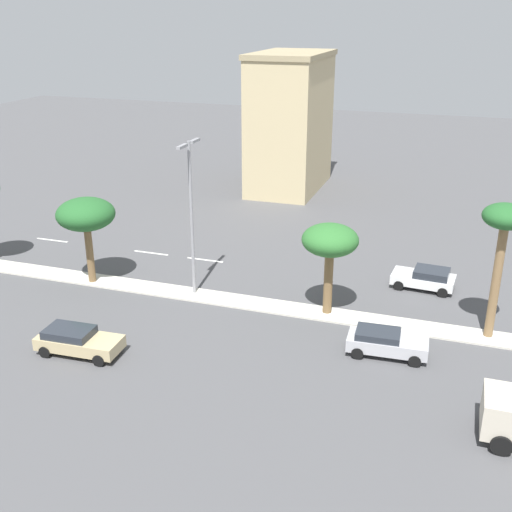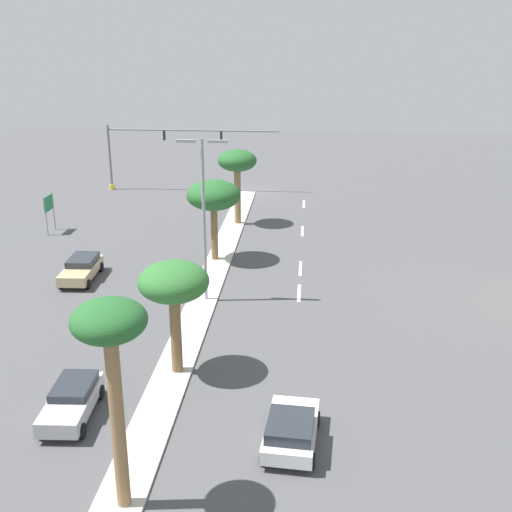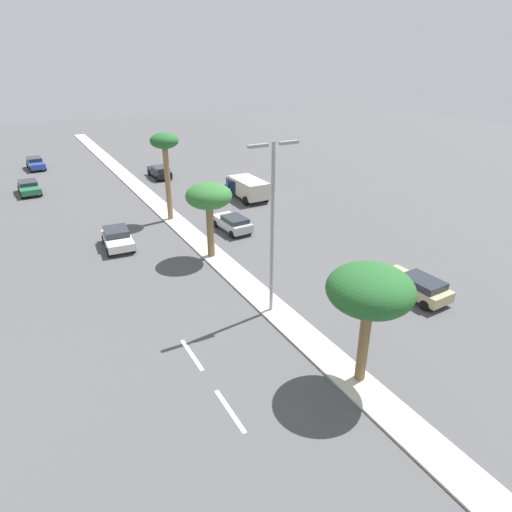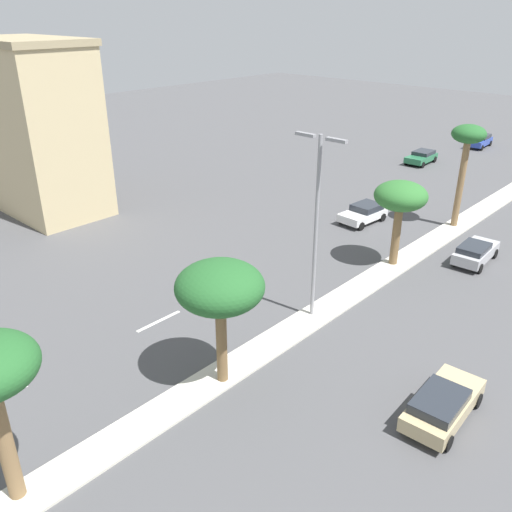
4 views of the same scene
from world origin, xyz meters
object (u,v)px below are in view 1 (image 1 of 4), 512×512
at_px(street_lamp_leading, 191,207).
at_px(commercial_building, 290,122).
at_px(sedan_white_rear, 425,278).
at_px(sedan_tan_trailing, 77,340).
at_px(palm_tree_trailing, 86,215).
at_px(palm_tree_inboard, 504,227).
at_px(sedan_silver_leading, 386,342).
at_px(palm_tree_leading, 330,242).

bearing_deg(street_lamp_leading, commercial_building, -177.33).
xyz_separation_m(sedan_white_rear, sedan_tan_trailing, (14.36, -16.74, 0.01)).
xyz_separation_m(palm_tree_trailing, sedan_white_rear, (-6.12, 21.07, -3.97)).
bearing_deg(palm_tree_trailing, palm_tree_inboard, 91.15).
height_order(palm_tree_trailing, sedan_tan_trailing, palm_tree_trailing).
relative_size(street_lamp_leading, sedan_silver_leading, 2.29).
bearing_deg(palm_tree_leading, palm_tree_trailing, -88.17).
xyz_separation_m(palm_tree_leading, sedan_tan_trailing, (8.74, -11.49, -3.81)).
bearing_deg(palm_tree_inboard, sedan_silver_leading, -54.39).
height_order(palm_tree_trailing, palm_tree_inboard, palm_tree_inboard).
bearing_deg(palm_tree_trailing, sedan_tan_trailing, 27.75).
height_order(palm_tree_inboard, sedan_silver_leading, palm_tree_inboard).
height_order(palm_tree_leading, sedan_tan_trailing, palm_tree_leading).
bearing_deg(palm_tree_leading, street_lamp_leading, -90.02).
height_order(palm_tree_inboard, street_lamp_leading, street_lamp_leading).
bearing_deg(palm_tree_leading, sedan_silver_leading, 46.76).
height_order(palm_tree_trailing, palm_tree_leading, palm_tree_trailing).
distance_m(commercial_building, sedan_silver_leading, 33.79).
bearing_deg(palm_tree_trailing, sedan_silver_leading, 80.78).
relative_size(commercial_building, palm_tree_inboard, 1.74).
distance_m(palm_tree_leading, sedan_tan_trailing, 14.93).
height_order(palm_tree_leading, street_lamp_leading, street_lamp_leading).
bearing_deg(sedan_tan_trailing, commercial_building, 177.40).
relative_size(palm_tree_inboard, sedan_silver_leading, 1.79).
xyz_separation_m(palm_tree_leading, sedan_silver_leading, (3.71, 3.95, -3.82)).
height_order(sedan_white_rear, sedan_silver_leading, sedan_white_rear).
bearing_deg(palm_tree_trailing, commercial_building, 167.62).
distance_m(palm_tree_inboard, sedan_silver_leading, 8.57).
xyz_separation_m(street_lamp_leading, sedan_silver_leading, (3.72, 12.60, -5.08)).
height_order(palm_tree_leading, palm_tree_inboard, palm_tree_inboard).
bearing_deg(sedan_tan_trailing, sedan_silver_leading, 108.05).
relative_size(commercial_building, palm_tree_trailing, 2.32).
relative_size(palm_tree_leading, palm_tree_inboard, 0.72).
xyz_separation_m(palm_tree_trailing, palm_tree_leading, (-0.51, 15.82, -0.15)).
relative_size(street_lamp_leading, sedan_white_rear, 2.38).
xyz_separation_m(commercial_building, sedan_tan_trailing, (35.29, -1.60, -5.88)).
bearing_deg(palm_tree_inboard, palm_tree_trailing, -88.85).
bearing_deg(sedan_silver_leading, street_lamp_leading, -106.45).
bearing_deg(sedan_white_rear, commercial_building, -144.14).
height_order(palm_tree_inboard, sedan_tan_trailing, palm_tree_inboard).
bearing_deg(sedan_tan_trailing, palm_tree_trailing, -152.25).
distance_m(sedan_white_rear, sedan_silver_leading, 9.42).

